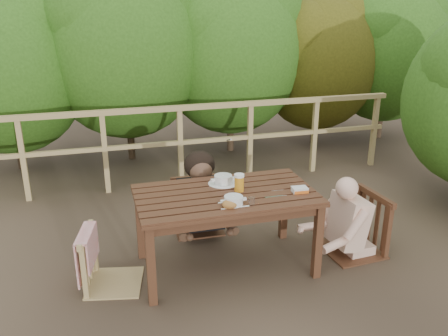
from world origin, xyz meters
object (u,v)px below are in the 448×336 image
object	(u,v)px
butter_tub	(300,190)
chair_right	(355,200)
table	(226,231)
tumbler	(251,201)
chair_left	(111,234)
soup_near	(234,201)
woman	(196,167)
bread_roll	(230,204)
soup_far	(223,180)
chair_far	(197,186)
diner_right	(359,190)
beer_glass	(239,183)

from	to	relation	value
butter_tub	chair_right	bearing A→B (deg)	13.03
table	tumbler	distance (m)	0.48
chair_left	soup_near	world-z (taller)	chair_left
woman	bread_roll	xyz separation A→B (m)	(0.03, -1.06, 0.06)
soup_near	tumbler	bearing A→B (deg)	-11.41
soup_far	chair_right	bearing A→B (deg)	-13.07
chair_far	diner_right	bearing A→B (deg)	-30.73
chair_right	woman	bearing A→B (deg)	-127.91
woman	tumbler	distance (m)	1.07
soup_near	beer_glass	world-z (taller)	beer_glass
diner_right	soup_far	size ratio (longest dim) A/B	4.67
beer_glass	butter_tub	size ratio (longest dim) A/B	1.25
table	soup_far	bearing A→B (deg)	79.73
table	diner_right	bearing A→B (deg)	-2.68
soup_far	tumbler	xyz separation A→B (m)	(0.09, -0.48, -0.01)
chair_right	tumbler	size ratio (longest dim) A/B	15.03
soup_near	beer_glass	xyz separation A→B (m)	(0.12, 0.25, 0.04)
diner_right	bread_roll	world-z (taller)	diner_right
chair_left	soup_near	distance (m)	1.01
chair_left	soup_far	bearing A→B (deg)	-65.48
table	chair_far	size ratio (longest dim) A/B	1.57
soup_near	beer_glass	bearing A→B (deg)	63.39
tumbler	chair_left	bearing A→B (deg)	166.45
chair_left	chair_far	size ratio (longest dim) A/B	0.96
woman	beer_glass	bearing A→B (deg)	105.60
tumbler	chair_right	bearing A→B (deg)	11.27
chair_left	soup_far	size ratio (longest dim) A/B	3.48
table	chair_right	size ratio (longest dim) A/B	1.43
woman	tumbler	bearing A→B (deg)	102.71
bread_roll	butter_tub	world-z (taller)	bread_roll
chair_far	butter_tub	xyz separation A→B (m)	(0.67, -0.92, 0.24)
woman	butter_tub	xyz separation A→B (m)	(0.67, -0.94, 0.05)
table	tumbler	world-z (taller)	tumbler
woman	butter_tub	world-z (taller)	woman
chair_far	beer_glass	distance (m)	0.83
bread_roll	chair_far	bearing A→B (deg)	91.65
woman	soup_near	bearing A→B (deg)	95.44
table	bread_roll	world-z (taller)	bread_roll
chair_right	diner_right	size ratio (longest dim) A/B	0.85
chair_left	butter_tub	xyz separation A→B (m)	(1.55, -0.14, 0.26)
beer_glass	woman	bearing A→B (deg)	103.95
chair_right	beer_glass	distance (m)	1.10
chair_far	soup_near	distance (m)	1.04
soup_near	tumbler	xyz separation A→B (m)	(0.14, -0.03, -0.01)
diner_right	tumbler	xyz separation A→B (m)	(-1.09, -0.21, 0.11)
chair_far	woman	distance (m)	0.19
chair_far	bread_roll	bearing A→B (deg)	-86.70
chair_left	soup_near	bearing A→B (deg)	-91.76
beer_glass	bread_roll	bearing A→B (deg)	-119.52
soup_near	tumbler	size ratio (longest dim) A/B	3.63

